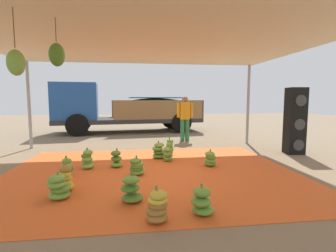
{
  "coord_description": "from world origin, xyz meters",
  "views": [
    {
      "loc": [
        -0.32,
        -5.43,
        1.62
      ],
      "look_at": [
        0.53,
        1.08,
        0.93
      ],
      "focal_mm": 26.57,
      "sensor_mm": 36.0,
      "label": 1
    }
  ],
  "objects_px": {
    "banana_bunch_0": "(168,155)",
    "banana_bunch_4": "(66,179)",
    "banana_bunch_2": "(202,202)",
    "banana_bunch_7": "(137,167)",
    "banana_bunch_10": "(116,159)",
    "banana_bunch_11": "(157,206)",
    "banana_bunch_5": "(59,188)",
    "banana_bunch_8": "(87,160)",
    "banana_bunch_3": "(159,151)",
    "speaker_stack": "(295,121)",
    "banana_bunch_6": "(131,190)",
    "banana_bunch_9": "(210,159)",
    "worker_0": "(185,115)",
    "banana_bunch_1": "(170,147)",
    "banana_bunch_12": "(67,168)",
    "cargo_truck_main": "(123,108)"
  },
  "relations": [
    {
      "from": "banana_bunch_0",
      "to": "banana_bunch_4",
      "type": "bearing_deg",
      "value": -137.5
    },
    {
      "from": "banana_bunch_2",
      "to": "banana_bunch_7",
      "type": "height_order",
      "value": "banana_bunch_2"
    },
    {
      "from": "banana_bunch_10",
      "to": "banana_bunch_11",
      "type": "distance_m",
      "value": 2.88
    },
    {
      "from": "banana_bunch_5",
      "to": "banana_bunch_11",
      "type": "distance_m",
      "value": 1.8
    },
    {
      "from": "banana_bunch_8",
      "to": "banana_bunch_3",
      "type": "bearing_deg",
      "value": 25.04
    },
    {
      "from": "speaker_stack",
      "to": "banana_bunch_4",
      "type": "bearing_deg",
      "value": -158.08
    },
    {
      "from": "banana_bunch_11",
      "to": "banana_bunch_2",
      "type": "bearing_deg",
      "value": 9.1
    },
    {
      "from": "banana_bunch_4",
      "to": "speaker_stack",
      "type": "relative_size",
      "value": 0.26
    },
    {
      "from": "banana_bunch_6",
      "to": "banana_bunch_8",
      "type": "relative_size",
      "value": 0.97
    },
    {
      "from": "banana_bunch_9",
      "to": "banana_bunch_10",
      "type": "bearing_deg",
      "value": 174.23
    },
    {
      "from": "banana_bunch_9",
      "to": "banana_bunch_11",
      "type": "relative_size",
      "value": 0.88
    },
    {
      "from": "banana_bunch_6",
      "to": "banana_bunch_7",
      "type": "bearing_deg",
      "value": 86.34
    },
    {
      "from": "banana_bunch_3",
      "to": "worker_0",
      "type": "bearing_deg",
      "value": 65.42
    },
    {
      "from": "banana_bunch_10",
      "to": "banana_bunch_0",
      "type": "bearing_deg",
      "value": 16.79
    },
    {
      "from": "banana_bunch_3",
      "to": "banana_bunch_4",
      "type": "bearing_deg",
      "value": -129.23
    },
    {
      "from": "banana_bunch_10",
      "to": "worker_0",
      "type": "distance_m",
      "value": 4.43
    },
    {
      "from": "worker_0",
      "to": "banana_bunch_10",
      "type": "bearing_deg",
      "value": -123.42
    },
    {
      "from": "banana_bunch_10",
      "to": "banana_bunch_8",
      "type": "bearing_deg",
      "value": -176.36
    },
    {
      "from": "banana_bunch_1",
      "to": "banana_bunch_8",
      "type": "height_order",
      "value": "banana_bunch_1"
    },
    {
      "from": "banana_bunch_6",
      "to": "banana_bunch_12",
      "type": "height_order",
      "value": "banana_bunch_6"
    },
    {
      "from": "banana_bunch_9",
      "to": "worker_0",
      "type": "bearing_deg",
      "value": 87.88
    },
    {
      "from": "banana_bunch_4",
      "to": "banana_bunch_11",
      "type": "relative_size",
      "value": 1.06
    },
    {
      "from": "banana_bunch_1",
      "to": "banana_bunch_12",
      "type": "height_order",
      "value": "banana_bunch_1"
    },
    {
      "from": "banana_bunch_0",
      "to": "banana_bunch_10",
      "type": "xyz_separation_m",
      "value": [
        -1.29,
        -0.39,
        0.01
      ]
    },
    {
      "from": "banana_bunch_3",
      "to": "banana_bunch_10",
      "type": "bearing_deg",
      "value": -144.53
    },
    {
      "from": "banana_bunch_6",
      "to": "banana_bunch_8",
      "type": "distance_m",
      "value": 2.31
    },
    {
      "from": "banana_bunch_0",
      "to": "banana_bunch_2",
      "type": "height_order",
      "value": "banana_bunch_2"
    },
    {
      "from": "banana_bunch_9",
      "to": "cargo_truck_main",
      "type": "height_order",
      "value": "cargo_truck_main"
    },
    {
      "from": "banana_bunch_6",
      "to": "banana_bunch_0",
      "type": "bearing_deg",
      "value": 70.12
    },
    {
      "from": "banana_bunch_7",
      "to": "banana_bunch_11",
      "type": "relative_size",
      "value": 0.87
    },
    {
      "from": "banana_bunch_2",
      "to": "banana_bunch_11",
      "type": "height_order",
      "value": "banana_bunch_11"
    },
    {
      "from": "banana_bunch_1",
      "to": "speaker_stack",
      "type": "height_order",
      "value": "speaker_stack"
    },
    {
      "from": "cargo_truck_main",
      "to": "banana_bunch_5",
      "type": "bearing_deg",
      "value": -94.26
    },
    {
      "from": "banana_bunch_5",
      "to": "speaker_stack",
      "type": "bearing_deg",
      "value": 24.61
    },
    {
      "from": "speaker_stack",
      "to": "cargo_truck_main",
      "type": "bearing_deg",
      "value": 132.65
    },
    {
      "from": "banana_bunch_11",
      "to": "speaker_stack",
      "type": "distance_m",
      "value": 5.85
    },
    {
      "from": "banana_bunch_7",
      "to": "banana_bunch_4",
      "type": "bearing_deg",
      "value": -146.9
    },
    {
      "from": "banana_bunch_9",
      "to": "cargo_truck_main",
      "type": "relative_size",
      "value": 0.06
    },
    {
      "from": "banana_bunch_9",
      "to": "banana_bunch_10",
      "type": "distance_m",
      "value": 2.27
    },
    {
      "from": "banana_bunch_9",
      "to": "banana_bunch_11",
      "type": "xyz_separation_m",
      "value": [
        -1.51,
        -2.56,
        0.02
      ]
    },
    {
      "from": "banana_bunch_0",
      "to": "banana_bunch_5",
      "type": "xyz_separation_m",
      "value": [
        -2.08,
        -2.23,
        0.01
      ]
    },
    {
      "from": "banana_bunch_8",
      "to": "banana_bunch_10",
      "type": "height_order",
      "value": "banana_bunch_8"
    },
    {
      "from": "banana_bunch_7",
      "to": "banana_bunch_10",
      "type": "relative_size",
      "value": 0.91
    },
    {
      "from": "banana_bunch_7",
      "to": "cargo_truck_main",
      "type": "xyz_separation_m",
      "value": [
        -0.63,
        7.41,
        1.01
      ]
    },
    {
      "from": "banana_bunch_8",
      "to": "speaker_stack",
      "type": "height_order",
      "value": "speaker_stack"
    },
    {
      "from": "banana_bunch_5",
      "to": "banana_bunch_2",
      "type": "bearing_deg",
      "value": -21.29
    },
    {
      "from": "banana_bunch_6",
      "to": "worker_0",
      "type": "xyz_separation_m",
      "value": [
        2.01,
        5.74,
        0.83
      ]
    },
    {
      "from": "banana_bunch_0",
      "to": "banana_bunch_7",
      "type": "bearing_deg",
      "value": -127.07
    },
    {
      "from": "banana_bunch_1",
      "to": "banana_bunch_3",
      "type": "bearing_deg",
      "value": -133.69
    },
    {
      "from": "banana_bunch_7",
      "to": "banana_bunch_9",
      "type": "height_order",
      "value": "banana_bunch_9"
    }
  ]
}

